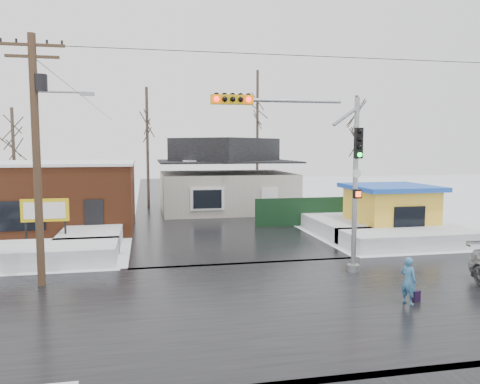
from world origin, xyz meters
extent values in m
plane|color=white|center=(0.00, 0.00, 0.00)|extent=(120.00, 120.00, 0.00)
cube|color=black|center=(0.00, 0.00, 0.01)|extent=(10.00, 120.00, 0.02)
cube|color=black|center=(0.00, 0.00, 0.01)|extent=(120.00, 10.00, 0.02)
cube|color=white|center=(-9.00, 7.00, 0.40)|extent=(7.00, 3.00, 0.80)
cube|color=white|center=(9.00, 7.00, 0.40)|extent=(7.00, 3.00, 0.80)
cube|color=white|center=(-7.00, 12.00, 0.40)|extent=(3.00, 8.00, 0.80)
cube|color=white|center=(7.00, 12.00, 0.40)|extent=(3.00, 8.00, 0.80)
cylinder|color=gray|center=(4.00, 3.00, 3.50)|extent=(0.20, 0.20, 7.00)
cylinder|color=gray|center=(4.00, 3.00, 0.15)|extent=(0.50, 0.50, 0.30)
cylinder|color=gray|center=(1.00, 3.00, 6.80)|extent=(4.60, 0.14, 0.14)
cube|color=gold|center=(-1.00, 3.00, 6.80)|extent=(1.60, 0.28, 0.35)
sphere|color=#FF0C0C|center=(-1.60, 2.84, 6.80)|extent=(0.20, 0.20, 0.20)
sphere|color=#FF0C0C|center=(-0.40, 2.84, 6.80)|extent=(0.20, 0.20, 0.20)
cube|color=black|center=(4.00, 2.80, 5.20)|extent=(0.30, 0.22, 1.20)
sphere|color=#0CE533|center=(4.00, 2.66, 4.75)|extent=(0.18, 0.18, 0.18)
cube|color=black|center=(4.00, 2.80, 3.20)|extent=(0.30, 0.20, 0.35)
cylinder|color=#382619|center=(-8.00, 3.50, 4.50)|extent=(0.28, 0.28, 9.00)
cube|color=#382619|center=(-8.00, 3.50, 8.60)|extent=(2.20, 0.10, 0.10)
cube|color=#382619|center=(-8.00, 3.50, 8.20)|extent=(1.80, 0.10, 0.10)
cylinder|color=black|center=(-7.75, 3.50, 7.30)|extent=(0.44, 0.44, 0.60)
cylinder|color=gray|center=(-7.10, 3.50, 7.00)|extent=(1.80, 0.08, 0.08)
cube|color=gray|center=(-6.20, 3.50, 6.95)|extent=(0.50, 0.22, 0.12)
cube|color=brown|center=(-11.00, 16.00, 2.00)|extent=(12.00, 8.00, 4.00)
cube|color=white|center=(-11.00, 16.00, 4.05)|extent=(12.20, 8.20, 0.15)
cube|color=black|center=(-11.00, 11.98, 1.40)|extent=(3.00, 0.08, 1.60)
cube|color=black|center=(-7.00, 11.98, 1.10)|extent=(1.00, 0.08, 2.20)
cylinder|color=black|center=(-9.90, 9.50, 0.90)|extent=(0.10, 0.10, 1.80)
cylinder|color=black|center=(-8.10, 9.50, 0.90)|extent=(0.10, 0.10, 1.80)
cube|color=gold|center=(-9.00, 9.50, 2.00)|extent=(2.20, 0.18, 1.10)
cube|color=white|center=(-9.00, 9.39, 2.00)|extent=(1.90, 0.02, 0.80)
cube|color=#BCB7AA|center=(2.00, 22.00, 1.50)|extent=(10.00, 8.00, 3.00)
cube|color=black|center=(2.00, 22.00, 3.90)|extent=(10.40, 8.40, 0.12)
pyramid|color=black|center=(2.00, 22.00, 4.86)|extent=(9.00, 7.00, 1.80)
cube|color=brown|center=(5.20, 23.00, 4.90)|extent=(0.70, 0.70, 1.40)
cube|color=white|center=(0.00, 17.95, 1.40)|extent=(2.40, 0.12, 1.60)
cube|color=yellow|center=(9.50, 10.00, 1.30)|extent=(4.00, 4.00, 2.60)
cube|color=blue|center=(9.50, 10.00, 2.75)|extent=(4.60, 4.60, 0.25)
cube|color=black|center=(9.50, 7.97, 1.30)|extent=(1.80, 0.06, 1.20)
cube|color=black|center=(6.50, 14.00, 0.90)|extent=(8.00, 0.12, 1.80)
cylinder|color=#332821|center=(-4.00, 26.00, 5.00)|extent=(0.24, 0.24, 10.00)
cylinder|color=#332821|center=(6.00, 28.00, 6.00)|extent=(0.24, 0.24, 12.00)
cylinder|color=#332821|center=(12.00, 20.00, 4.50)|extent=(0.24, 0.24, 9.00)
cylinder|color=#332821|center=(-14.00, 24.00, 4.00)|extent=(0.24, 0.24, 8.00)
imported|color=teal|center=(4.00, -1.03, 0.77)|extent=(0.57, 0.66, 1.54)
cube|color=black|center=(4.42, -0.87, 0.17)|extent=(0.30, 0.20, 0.35)
camera|label=1|loc=(-4.19, -14.30, 5.08)|focal=35.00mm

